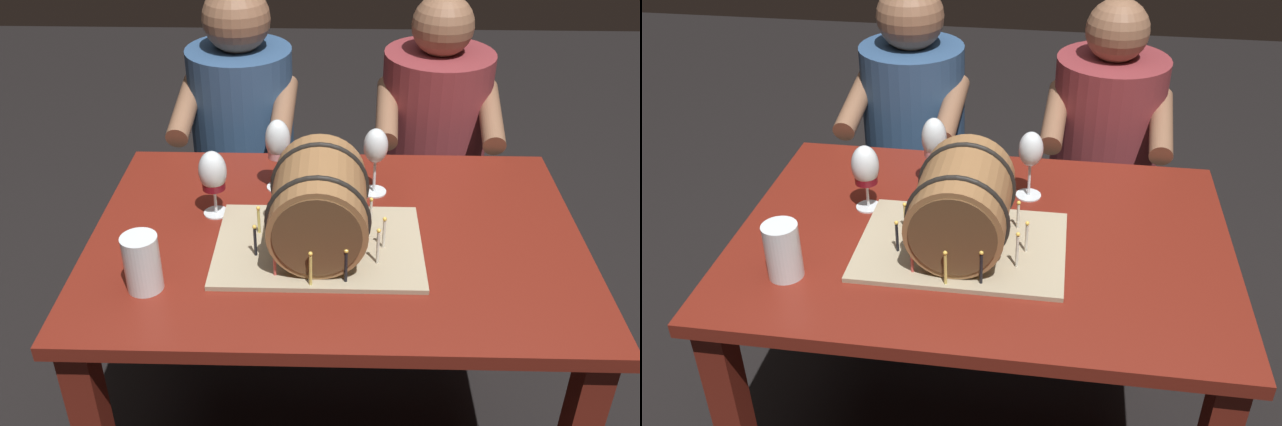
% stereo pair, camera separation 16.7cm
% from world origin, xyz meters
% --- Properties ---
extents(dining_table, '(1.22, 0.86, 0.75)m').
position_xyz_m(dining_table, '(0.00, 0.00, 0.63)').
color(dining_table, maroon).
rests_on(dining_table, ground).
extents(barrel_cake, '(0.50, 0.35, 0.25)m').
position_xyz_m(barrel_cake, '(-0.04, -0.06, 0.86)').
color(barrel_cake, tan).
rests_on(barrel_cake, dining_table).
extents(wine_glass_rose, '(0.07, 0.07, 0.20)m').
position_xyz_m(wine_glass_rose, '(-0.16, 0.23, 0.89)').
color(wine_glass_rose, white).
rests_on(wine_glass_rose, dining_table).
extents(wine_glass_empty, '(0.07, 0.07, 0.19)m').
position_xyz_m(wine_glass_empty, '(0.10, 0.21, 0.88)').
color(wine_glass_empty, white).
rests_on(wine_glass_empty, dining_table).
extents(wine_glass_red, '(0.07, 0.07, 0.18)m').
position_xyz_m(wine_glass_red, '(-0.31, 0.09, 0.87)').
color(wine_glass_red, white).
rests_on(wine_glass_red, dining_table).
extents(beer_pint, '(0.08, 0.08, 0.14)m').
position_xyz_m(beer_pint, '(-0.42, -0.23, 0.81)').
color(beer_pint, white).
rests_on(beer_pint, dining_table).
extents(person_seated_left, '(0.39, 0.47, 1.18)m').
position_xyz_m(person_seated_left, '(-0.33, 0.73, 0.55)').
color(person_seated_left, '#1B2D46').
rests_on(person_seated_left, ground).
extents(person_seated_right, '(0.41, 0.49, 1.15)m').
position_xyz_m(person_seated_right, '(0.33, 0.73, 0.54)').
color(person_seated_right, '#4C1B1E').
rests_on(person_seated_right, ground).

